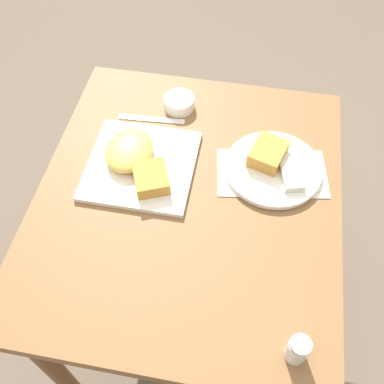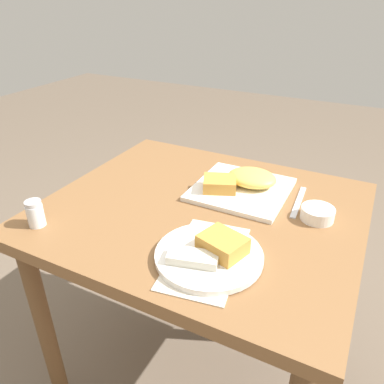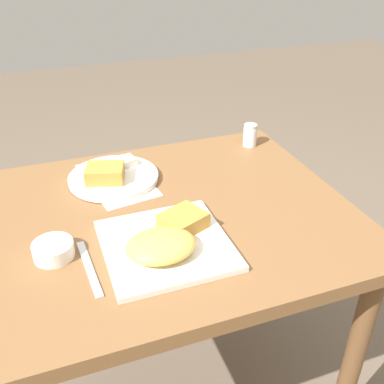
{
  "view_description": "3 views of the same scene",
  "coord_description": "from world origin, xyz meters",
  "px_view_note": "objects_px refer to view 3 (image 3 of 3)",
  "views": [
    {
      "loc": [
        0.62,
        0.12,
        1.61
      ],
      "look_at": [
        0.01,
        0.01,
        0.74
      ],
      "focal_mm": 42.0,
      "sensor_mm": 36.0,
      "label": 1
    },
    {
      "loc": [
        -0.39,
        0.82,
        1.25
      ],
      "look_at": [
        0.03,
        0.01,
        0.75
      ],
      "focal_mm": 35.0,
      "sensor_mm": 36.0,
      "label": 2
    },
    {
      "loc": [
        -0.28,
        -0.89,
        1.32
      ],
      "look_at": [
        0.04,
        -0.01,
        0.76
      ],
      "focal_mm": 42.0,
      "sensor_mm": 36.0,
      "label": 3
    }
  ],
  "objects_px": {
    "sauce_ramekin": "(53,250)",
    "butter_knife": "(89,268)",
    "plate_oval_far": "(112,175)",
    "salt_shaker": "(250,136)",
    "plate_square_near": "(167,242)"
  },
  "relations": [
    {
      "from": "plate_oval_far",
      "to": "salt_shaker",
      "type": "xyz_separation_m",
      "value": [
        0.46,
        0.08,
        0.01
      ]
    },
    {
      "from": "plate_square_near",
      "to": "sauce_ramekin",
      "type": "height_order",
      "value": "plate_square_near"
    },
    {
      "from": "salt_shaker",
      "to": "butter_knife",
      "type": "height_order",
      "value": "salt_shaker"
    },
    {
      "from": "plate_oval_far",
      "to": "sauce_ramekin",
      "type": "distance_m",
      "value": 0.33
    },
    {
      "from": "plate_square_near",
      "to": "sauce_ramekin",
      "type": "distance_m",
      "value": 0.24
    },
    {
      "from": "plate_square_near",
      "to": "butter_knife",
      "type": "height_order",
      "value": "plate_square_near"
    },
    {
      "from": "plate_oval_far",
      "to": "salt_shaker",
      "type": "distance_m",
      "value": 0.47
    },
    {
      "from": "plate_oval_far",
      "to": "sauce_ramekin",
      "type": "xyz_separation_m",
      "value": [
        -0.18,
        -0.28,
        0.0
      ]
    },
    {
      "from": "sauce_ramekin",
      "to": "salt_shaker",
      "type": "bearing_deg",
      "value": 29.24
    },
    {
      "from": "plate_square_near",
      "to": "salt_shaker",
      "type": "bearing_deg",
      "value": 45.82
    },
    {
      "from": "sauce_ramekin",
      "to": "butter_knife",
      "type": "xyz_separation_m",
      "value": [
        0.06,
        -0.07,
        -0.02
      ]
    },
    {
      "from": "plate_square_near",
      "to": "plate_oval_far",
      "type": "relative_size",
      "value": 1.1
    },
    {
      "from": "plate_square_near",
      "to": "sauce_ramekin",
      "type": "relative_size",
      "value": 3.1
    },
    {
      "from": "plate_square_near",
      "to": "plate_oval_far",
      "type": "height_order",
      "value": "plate_square_near"
    },
    {
      "from": "salt_shaker",
      "to": "butter_knife",
      "type": "bearing_deg",
      "value": -143.68
    }
  ]
}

